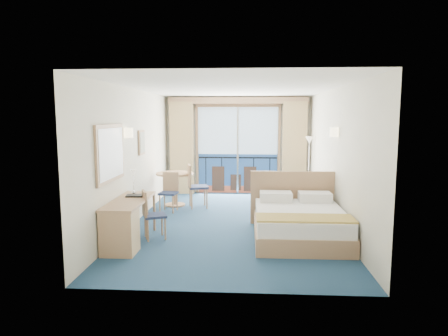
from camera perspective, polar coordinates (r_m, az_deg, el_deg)
floor at (r=8.21m, az=1.33°, el=-7.82°), size 6.50×6.50×0.00m
room_walls at (r=7.93m, az=1.37°, el=4.68°), size 4.04×6.54×2.72m
balcony_door at (r=11.18m, az=1.93°, el=2.21°), size 2.36×0.03×2.52m
curtain_left at (r=11.17m, az=-6.03°, el=2.85°), size 0.65×0.22×2.55m
curtain_right at (r=11.09m, az=10.00°, el=2.75°), size 0.65×0.22×2.55m
pelmet at (r=11.02m, az=1.99°, el=9.62°), size 3.80×0.25×0.18m
mirror at (r=6.83m, az=-15.91°, el=2.05°), size 0.05×1.25×0.95m
wall_print at (r=8.68m, az=-11.66°, el=3.60°), size 0.04×0.42×0.52m
sconce_left at (r=7.65m, az=-13.54°, el=4.92°), size 0.18×0.18×0.18m
sconce_right at (r=7.94m, az=15.51°, el=4.94°), size 0.18×0.18×0.18m
bed at (r=7.25m, az=10.65°, el=-7.54°), size 1.71×2.03×1.07m
nightstand at (r=8.48m, az=13.62°, el=-5.78°), size 0.38×0.36×0.50m
phone at (r=8.39m, az=13.64°, el=-3.93°), size 0.20×0.18×0.07m
armchair at (r=10.07m, az=9.75°, el=-2.94°), size 1.12×1.12×0.73m
floor_lamp at (r=10.53m, az=12.06°, el=2.27°), size 0.23×0.23×1.64m
desk at (r=6.65m, az=-14.38°, el=-8.01°), size 0.55×1.59×0.75m
desk_chair at (r=7.15m, az=-10.46°, el=-6.17°), size 0.50×0.49×0.87m
folder at (r=7.24m, az=-12.64°, el=-3.87°), size 0.32×0.25×0.03m
desk_lamp at (r=7.41m, az=-12.82°, el=-1.20°), size 0.11×0.11×0.43m
round_table at (r=9.71m, az=-7.06°, el=-1.81°), size 0.89×0.89×0.80m
table_chair_a at (r=9.44m, az=-4.24°, el=-2.22°), size 0.55×0.54×1.03m
table_chair_b at (r=9.19m, az=-7.80°, el=-3.04°), size 0.43×0.43×0.88m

